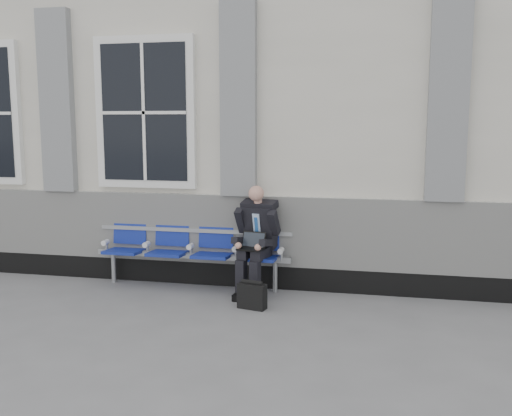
# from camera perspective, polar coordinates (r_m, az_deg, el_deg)

# --- Properties ---
(ground) EXTENTS (70.00, 70.00, 0.00)m
(ground) POSITION_cam_1_polar(r_m,az_deg,el_deg) (6.82, -18.08, -10.01)
(ground) COLOR slate
(ground) RESTS_ON ground
(station_building) EXTENTS (14.40, 4.40, 4.49)m
(station_building) POSITION_cam_1_polar(r_m,az_deg,el_deg) (9.64, -8.32, 9.01)
(station_building) COLOR silver
(station_building) RESTS_ON ground
(bench) EXTENTS (2.60, 0.47, 0.91)m
(bench) POSITION_cam_1_polar(r_m,az_deg,el_deg) (7.44, -6.42, -3.71)
(bench) COLOR #9EA0A3
(bench) RESTS_ON ground
(businessman) EXTENTS (0.57, 0.76, 1.36)m
(businessman) POSITION_cam_1_polar(r_m,az_deg,el_deg) (7.05, 0.04, -2.74)
(businessman) COLOR black
(businessman) RESTS_ON ground
(briefcase) EXTENTS (0.35, 0.21, 0.34)m
(briefcase) POSITION_cam_1_polar(r_m,az_deg,el_deg) (6.62, -0.40, -8.74)
(briefcase) COLOR black
(briefcase) RESTS_ON ground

